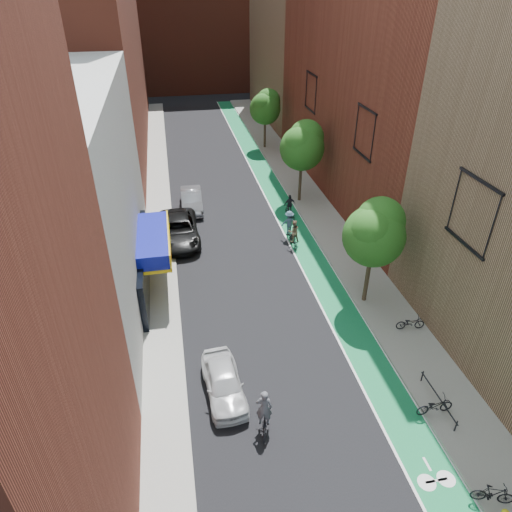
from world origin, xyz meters
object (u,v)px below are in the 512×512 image
parked_car_white (224,383)px  cyclist_lane_mid (290,210)px  cyclist_lane_far (289,226)px  cyclist_lead (264,417)px  cyclist_lane_near (294,236)px  parked_car_black (179,230)px  parked_car_silver (192,200)px

parked_car_white → cyclist_lane_mid: cyclist_lane_mid is taller
cyclist_lane_mid → cyclist_lane_far: bearing=67.9°
cyclist_lead → cyclist_lane_near: bearing=-95.9°
parked_car_white → parked_car_black: parked_car_black is taller
cyclist_lead → cyclist_lane_mid: (5.99, 18.76, -0.09)m
parked_car_black → cyclist_lane_mid: size_ratio=3.16×
cyclist_lead → cyclist_lane_far: 16.53m
cyclist_lane_near → cyclist_lane_far: bearing=-90.4°
parked_car_white → cyclist_lane_near: (6.53, 12.20, 0.12)m
cyclist_lane_near → parked_car_white: bearing=61.4°
parked_car_black → cyclist_lead: bearing=-81.5°
cyclist_lane_near → parked_car_black: bearing=-17.7°
parked_car_black → cyclist_lane_near: cyclist_lane_near is taller
cyclist_lane_far → cyclist_lane_mid: bearing=-99.8°
parked_car_black → parked_car_silver: size_ratio=1.29×
cyclist_lead → parked_car_white: bearing=-44.5°
parked_car_black → cyclist_lane_far: cyclist_lane_far is taller
parked_car_silver → cyclist_lane_far: size_ratio=2.24×
parked_car_silver → cyclist_lane_near: bearing=-47.1°
cyclist_lane_near → cyclist_lane_far: 1.27m
cyclist_lane_mid → cyclist_lane_far: size_ratio=0.91×
parked_car_silver → cyclist_lane_near: size_ratio=2.38×
cyclist_lead → cyclist_lane_mid: size_ratio=1.16×
parked_car_silver → cyclist_lane_mid: bearing=-21.2°
parked_car_silver → parked_car_black: bearing=-103.0°
cyclist_lane_near → cyclist_lane_mid: (0.85, 4.31, -0.13)m
cyclist_lead → cyclist_lane_near: cyclist_lead is taller
cyclist_lead → cyclist_lane_mid: cyclist_lead is taller
parked_car_black → cyclist_lead: 17.08m
parked_car_white → cyclist_lane_near: bearing=58.2°
parked_car_white → parked_car_black: (-1.27, 14.63, 0.14)m
cyclist_lane_near → parked_car_silver: bearing=-48.9°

